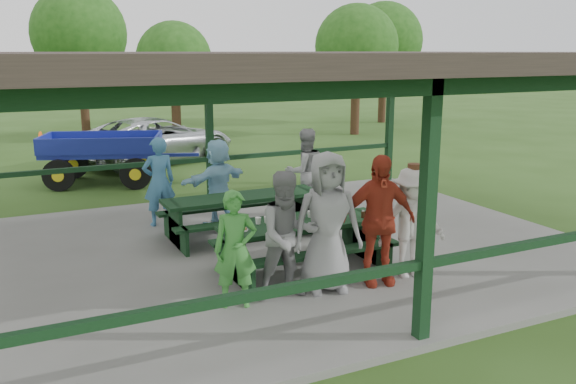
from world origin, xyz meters
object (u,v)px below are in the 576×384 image
picnic_table_far (243,210)px  farm_trailer (103,157)px  contestant_red (378,220)px  spectator_grey (305,172)px  contestant_green (235,249)px  contestant_grey_left (288,236)px  contestant_grey_mid (327,222)px  contestant_white_fedora (412,222)px  spectator_lblue (218,182)px  picnic_table_near (304,240)px  pickup_truck (156,140)px  spectator_blue (159,182)px

picnic_table_far → farm_trailer: bearing=103.2°
contestant_red → spectator_grey: bearing=90.8°
farm_trailer → contestant_green: bearing=-68.9°
contestant_grey_left → picnic_table_far: bearing=85.4°
contestant_red → farm_trailer: (-2.33, 9.08, -0.35)m
contestant_grey_mid → contestant_white_fedora: contestant_grey_mid is taller
contestant_white_fedora → spectator_lblue: 4.21m
picnic_table_far → contestant_white_fedora: bearing=-63.1°
picnic_table_near → farm_trailer: (-1.65, 8.14, 0.11)m
contestant_white_fedora → spectator_grey: (0.22, 3.82, 0.05)m
contestant_red → farm_trailer: size_ratio=0.47×
contestant_red → farm_trailer: 9.38m
contestant_red → pickup_truck: (-0.35, 11.58, -0.34)m
picnic_table_far → contestant_grey_left: (-0.48, -2.87, 0.39)m
contestant_red → spectator_grey: contestant_red is taller
contestant_red → spectator_lblue: (-1.01, 3.91, -0.11)m
contestant_grey_left → contestant_grey_mid: size_ratio=0.89×
picnic_table_near → contestant_green: (-1.42, -0.83, 0.30)m
picnic_table_near → spectator_grey: (1.50, 2.89, 0.40)m
contestant_white_fedora → spectator_blue: spectator_blue is taller
spectator_grey → spectator_blue: bearing=-8.7°
spectator_grey → pickup_truck: bearing=-80.9°
contestant_white_fedora → farm_trailer: contestant_white_fedora is taller
spectator_lblue → contestant_green: bearing=50.6°
contestant_white_fedora → spectator_lblue: (-1.61, 3.89, 0.00)m
contestant_red → spectator_lblue: contestant_red is taller
picnic_table_near → pickup_truck: 10.64m
contestant_grey_mid → spectator_lblue: size_ratio=1.19×
contestant_grey_mid → farm_trailer: size_ratio=0.49×
spectator_grey → farm_trailer: bearing=-58.5°
contestant_red → pickup_truck: contestant_red is taller
contestant_grey_left → contestant_white_fedora: bearing=3.3°
contestant_grey_mid → spectator_grey: bearing=79.1°
farm_trailer → picnic_table_far: bearing=-57.2°
farm_trailer → spectator_grey: bearing=-39.4°
contestant_green → pickup_truck: (1.75, 11.46, -0.18)m
picnic_table_far → contestant_red: size_ratio=1.51×
contestant_grey_left → pickup_truck: (1.02, 11.50, -0.28)m
picnic_table_far → contestant_green: contestant_green is taller
contestant_grey_left → pickup_truck: bearing=89.9°
contestant_red → spectator_blue: (-2.05, 4.31, -0.09)m
contestant_grey_left → spectator_blue: contestant_grey_left is taller
picnic_table_near → spectator_blue: size_ratio=1.52×
picnic_table_near → contestant_red: 1.25m
spectator_lblue → farm_trailer: size_ratio=0.42×
contestant_green → contestant_grey_left: (0.73, -0.04, 0.10)m
picnic_table_near → contestant_green: bearing=-149.7°
spectator_lblue → picnic_table_near: bearing=72.9°
contestant_grey_mid → farm_trailer: (-1.56, 8.99, -0.39)m
picnic_table_near → pickup_truck: (0.34, 10.63, 0.12)m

